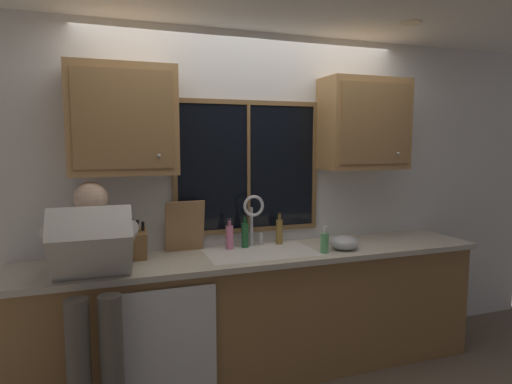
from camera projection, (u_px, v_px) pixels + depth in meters
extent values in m
cube|color=silver|center=(246.00, 198.00, 3.46)|extent=(5.74, 0.12, 2.55)
cylinder|color=#FFEAB2|center=(412.00, 23.00, 3.03)|extent=(0.14, 0.14, 0.01)
cube|color=black|center=(248.00, 167.00, 3.37)|extent=(1.10, 0.02, 0.95)
cube|color=brown|center=(248.00, 102.00, 3.30)|extent=(1.17, 0.02, 0.04)
cube|color=brown|center=(249.00, 230.00, 3.42)|extent=(1.17, 0.02, 0.04)
cube|color=brown|center=(175.00, 169.00, 3.17)|extent=(0.03, 0.02, 0.95)
cube|color=brown|center=(314.00, 166.00, 3.55)|extent=(0.03, 0.02, 0.95)
cube|color=brown|center=(249.00, 167.00, 3.36)|extent=(0.02, 0.02, 0.95)
cube|color=olive|center=(261.00, 315.00, 3.23)|extent=(3.34, 0.58, 0.88)
cube|color=beige|center=(262.00, 255.00, 3.16)|extent=(3.40, 0.62, 0.04)
cube|color=white|center=(169.00, 347.00, 2.69)|extent=(0.60, 0.02, 0.74)
cube|color=#A87A47|center=(123.00, 120.00, 2.88)|extent=(0.69, 0.33, 0.72)
cube|color=olive|center=(124.00, 119.00, 2.72)|extent=(0.61, 0.01, 0.62)
sphere|color=#B2B2B7|center=(159.00, 156.00, 2.80)|extent=(0.02, 0.02, 0.02)
cube|color=#A87A47|center=(363.00, 124.00, 3.49)|extent=(0.69, 0.33, 0.72)
cube|color=olive|center=(376.00, 123.00, 3.33)|extent=(0.61, 0.01, 0.62)
sphere|color=#B2B2B7|center=(398.00, 153.00, 3.42)|extent=(0.02, 0.02, 0.02)
cube|color=white|center=(261.00, 254.00, 3.17)|extent=(0.80, 0.46, 0.02)
cube|color=beige|center=(235.00, 270.00, 3.11)|extent=(0.36, 0.42, 0.20)
cube|color=beige|center=(286.00, 265.00, 3.24)|extent=(0.36, 0.42, 0.20)
cube|color=white|center=(261.00, 267.00, 3.18)|extent=(0.04, 0.42, 0.20)
cylinder|color=silver|center=(251.00, 227.00, 3.35)|extent=(0.03, 0.03, 0.30)
torus|color=silver|center=(254.00, 206.00, 3.28)|extent=(0.16, 0.02, 0.16)
cylinder|color=silver|center=(261.00, 239.00, 3.39)|extent=(0.03, 0.03, 0.09)
cylinder|color=#595147|center=(80.00, 377.00, 2.38)|extent=(0.13, 0.13, 0.88)
cylinder|color=#595147|center=(112.00, 371.00, 2.44)|extent=(0.13, 0.13, 0.88)
cube|color=beige|center=(92.00, 252.00, 2.53)|extent=(0.44, 0.57, 0.57)
sphere|color=beige|center=(91.00, 198.00, 2.76)|extent=(0.21, 0.21, 0.21)
cylinder|color=beige|center=(53.00, 239.00, 2.62)|extent=(0.09, 0.52, 0.26)
cylinder|color=beige|center=(129.00, 234.00, 2.76)|extent=(0.09, 0.52, 0.26)
cube|color=olive|center=(138.00, 245.00, 2.95)|extent=(0.12, 0.18, 0.25)
cylinder|color=black|center=(132.00, 225.00, 2.86)|extent=(0.02, 0.05, 0.09)
cylinder|color=black|center=(138.00, 225.00, 2.88)|extent=(0.02, 0.04, 0.08)
cylinder|color=black|center=(143.00, 226.00, 2.89)|extent=(0.02, 0.04, 0.06)
cube|color=#997047|center=(185.00, 226.00, 3.17)|extent=(0.28, 0.10, 0.38)
ellipsoid|color=#B7B7BC|center=(344.00, 243.00, 3.26)|extent=(0.21, 0.21, 0.11)
cylinder|color=#59A566|center=(325.00, 243.00, 3.15)|extent=(0.06, 0.06, 0.14)
cylinder|color=silver|center=(325.00, 230.00, 3.14)|extent=(0.02, 0.02, 0.04)
cylinder|color=silver|center=(326.00, 227.00, 3.12)|extent=(0.01, 0.04, 0.01)
cylinder|color=pink|center=(229.00, 238.00, 3.25)|extent=(0.06, 0.06, 0.18)
cylinder|color=#AD5B7A|center=(229.00, 223.00, 3.24)|extent=(0.03, 0.03, 0.04)
cylinder|color=black|center=(229.00, 219.00, 3.24)|extent=(0.03, 0.03, 0.01)
cylinder|color=olive|center=(279.00, 232.00, 3.41)|extent=(0.05, 0.05, 0.19)
cylinder|color=brown|center=(279.00, 217.00, 3.40)|extent=(0.02, 0.02, 0.05)
cylinder|color=black|center=(279.00, 213.00, 3.40)|extent=(0.03, 0.03, 0.01)
cylinder|color=#1E592D|center=(245.00, 235.00, 3.30)|extent=(0.05, 0.05, 0.19)
cylinder|color=#184724|center=(245.00, 220.00, 3.29)|extent=(0.02, 0.02, 0.05)
cylinder|color=black|center=(245.00, 216.00, 3.29)|extent=(0.03, 0.03, 0.01)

